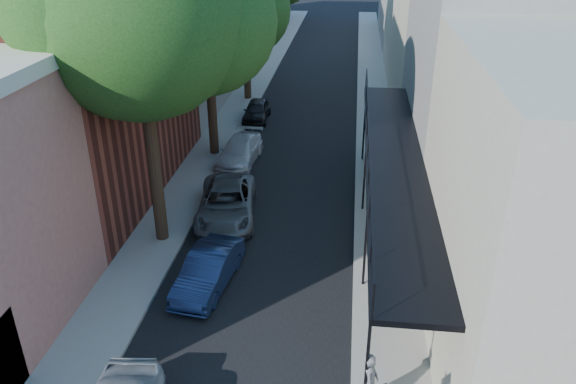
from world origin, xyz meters
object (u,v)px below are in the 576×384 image
(oak_near, at_px, (154,11))
(pedestrian, at_px, (370,382))
(oak_mid, at_px, (215,2))
(parked_car_d, at_px, (240,151))
(parked_car_c, at_px, (227,203))
(parked_car_b, at_px, (208,270))
(parked_car_e, at_px, (257,111))

(oak_near, relative_size, pedestrian, 7.15)
(oak_near, relative_size, oak_mid, 1.12)
(oak_near, relative_size, parked_car_d, 2.90)
(oak_mid, xyz_separation_m, parked_car_d, (1.03, -1.02, -6.48))
(oak_mid, relative_size, parked_car_d, 2.59)
(oak_near, height_order, parked_car_c, oak_near)
(parked_car_d, bearing_deg, parked_car_c, -80.22)
(parked_car_b, distance_m, parked_car_e, 15.71)
(oak_near, xyz_separation_m, parked_car_e, (0.77, 12.91, -7.31))
(parked_car_c, distance_m, parked_car_e, 11.33)
(oak_near, bearing_deg, parked_car_c, 46.65)
(parked_car_d, distance_m, parked_car_e, 5.97)
(parked_car_e, relative_size, pedestrian, 2.08)
(oak_mid, relative_size, parked_car_c, 2.23)
(parked_car_c, xyz_separation_m, pedestrian, (5.25, -8.79, 0.28))
(oak_near, bearing_deg, parked_car_d, 82.02)
(oak_near, bearing_deg, oak_mid, 90.37)
(parked_car_c, bearing_deg, parked_car_e, 86.28)
(pedestrian, bearing_deg, parked_car_d, 29.38)
(parked_car_b, xyz_separation_m, pedestrian, (4.88, -4.42, 0.33))
(parked_car_e, distance_m, pedestrian, 20.97)
(oak_near, xyz_separation_m, parked_car_c, (1.52, 1.61, -7.24))
(parked_car_d, bearing_deg, oak_mid, 139.08)
(parked_car_b, distance_m, parked_car_d, 9.75)
(oak_mid, distance_m, parked_car_c, 9.17)
(parked_car_d, xyz_separation_m, pedestrian, (5.79, -14.13, 0.35))
(parked_car_c, relative_size, parked_car_d, 1.16)
(parked_car_d, bearing_deg, oak_near, -94.02)
(parked_car_b, distance_m, parked_car_c, 4.38)
(pedestrian, bearing_deg, parked_car_c, 37.94)
(parked_car_c, xyz_separation_m, parked_car_e, (-0.75, 11.30, -0.07))
(oak_mid, distance_m, pedestrian, 17.71)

